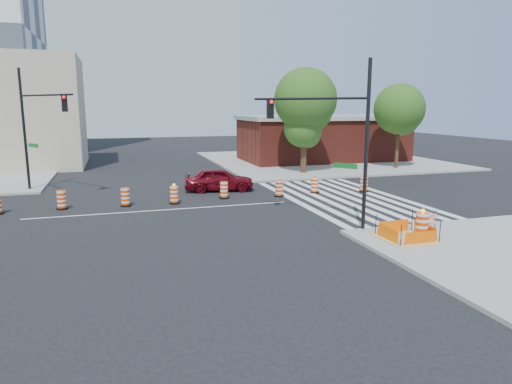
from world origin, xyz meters
TOP-DOWN VIEW (x-y plane):
  - ground at (0.00, 0.00)m, footprint 120.00×120.00m
  - sidewalk_ne at (18.00, 18.00)m, footprint 22.00×22.00m
  - crosswalk_east at (10.95, 0.00)m, footprint 6.75×13.50m
  - lane_centerline at (0.00, 0.00)m, footprint 14.00×0.12m
  - excavation_pit at (9.00, -9.00)m, footprint 2.20×2.20m
  - brick_storefront at (18.00, 18.00)m, footprint 16.50×8.50m
  - red_coupe at (4.18, 4.70)m, footprint 4.76×2.48m
  - signal_pole_se at (7.04, -5.94)m, footprint 3.93×4.14m
  - signal_pole_nw at (-6.88, 7.06)m, footprint 3.56×4.86m
  - pit_drum at (9.57, -9.21)m, footprint 0.64×0.64m
  - barricade at (10.71, -8.28)m, footprint 0.74×0.23m
  - tree_north_c at (12.48, 10.10)m, footprint 3.21×3.15m
  - tree_north_d at (12.59, 9.97)m, footprint 5.06×5.06m
  - tree_north_e at (21.67, 10.38)m, footprint 4.41×4.41m
  - median_drum_2 at (-5.22, 1.83)m, footprint 0.60×0.60m
  - median_drum_3 at (-1.89, 1.62)m, footprint 0.60×0.60m
  - median_drum_4 at (0.82, 1.46)m, footprint 0.60×0.60m
  - median_drum_5 at (3.91, 2.09)m, footprint 0.60×0.60m
  - median_drum_6 at (7.31, 1.65)m, footprint 0.60×0.60m
  - median_drum_7 at (9.93, 2.10)m, footprint 0.60×0.60m
  - median_drum_8 at (13.14, 1.43)m, footprint 0.60×0.60m

SIDE VIEW (x-z plane):
  - ground at x=0.00m, z-range 0.00..0.00m
  - lane_centerline at x=0.00m, z-range 0.00..0.01m
  - crosswalk_east at x=10.95m, z-range 0.00..0.01m
  - sidewalk_ne at x=18.00m, z-range 0.00..0.15m
  - excavation_pit at x=9.00m, z-range -0.23..0.67m
  - median_drum_2 at x=-5.22m, z-range -0.03..0.99m
  - median_drum_3 at x=-1.89m, z-range -0.03..0.99m
  - median_drum_5 at x=3.91m, z-range -0.03..0.99m
  - median_drum_6 at x=7.31m, z-range -0.03..0.99m
  - median_drum_7 at x=9.93m, z-range -0.03..0.99m
  - median_drum_8 at x=13.14m, z-range -0.03..0.99m
  - median_drum_4 at x=0.82m, z-range -0.10..1.08m
  - barricade at x=10.71m, z-range 0.19..1.08m
  - pit_drum at x=9.57m, z-range 0.04..1.31m
  - red_coupe at x=4.18m, z-range 0.00..1.55m
  - brick_storefront at x=18.00m, z-range 0.02..4.62m
  - tree_north_c at x=12.48m, z-range 0.91..6.27m
  - signal_pole_se at x=7.04m, z-range 0.85..8.23m
  - signal_pole_nw at x=-6.88m, z-range 0.89..8.68m
  - tree_north_e at x=21.67m, z-range 1.29..8.79m
  - tree_north_d at x=12.59m, z-range 1.47..10.07m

